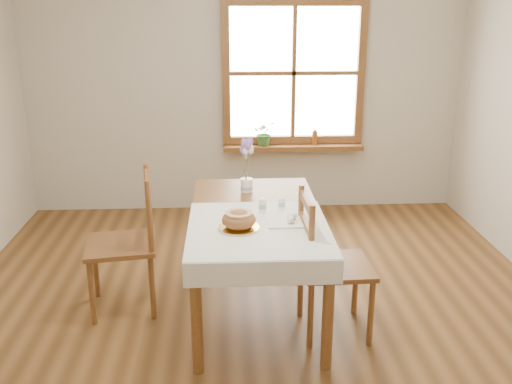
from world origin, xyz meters
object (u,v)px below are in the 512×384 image
flower_vase (247,186)px  bread_plate (239,228)px  dining_table (256,224)px  chair_left (120,243)px  chair_right (336,264)px

flower_vase → bread_plate: bearing=-95.9°
dining_table → chair_left: 0.98m
dining_table → chair_right: chair_right is taller
bread_plate → chair_right: bearing=0.5°
dining_table → chair_left: chair_left is taller
chair_right → flower_vase: bearing=34.4°
dining_table → flower_vase: size_ratio=15.55×
chair_left → flower_vase: size_ratio=9.95×
chair_right → bread_plate: (-0.64, -0.01, 0.27)m
chair_left → chair_right: size_ratio=1.04×
chair_left → bread_plate: chair_left is taller
dining_table → bread_plate: bearing=-111.5°
chair_right → flower_vase: (-0.56, 0.76, 0.31)m
chair_right → chair_left: bearing=73.1°
chair_right → flower_vase: size_ratio=9.59×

